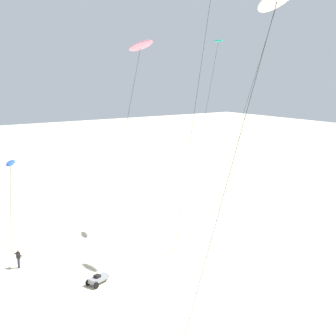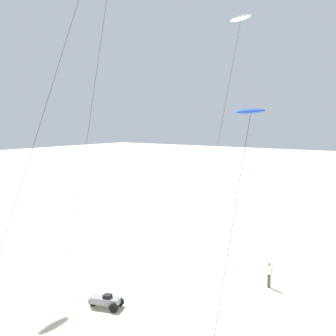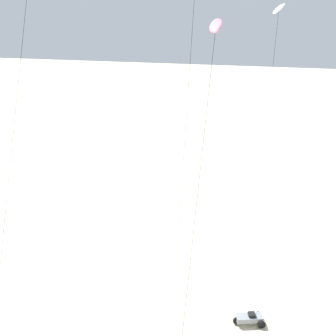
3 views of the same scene
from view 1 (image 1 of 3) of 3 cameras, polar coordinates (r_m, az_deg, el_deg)
kite_navy at (r=40.50m, az=13.97°, el=20.20°), size 10.19×1.28×23.49m
kite_pink at (r=33.69m, az=-3.61°, el=15.17°), size 9.06×1.25×19.20m
kite_teal at (r=47.03m, az=6.40°, el=15.46°), size 6.11×1.12×20.06m
kite_white at (r=19.57m, az=13.75°, el=20.03°), size 8.05×1.49×20.24m
kite_blue at (r=28.04m, az=-19.60°, el=0.36°), size 4.77×1.25×11.63m
kite_flyer_nearest at (r=41.37m, az=-18.69°, el=-10.95°), size 0.68×0.67×1.67m
beach_buggy at (r=37.13m, az=-8.96°, el=-13.93°), size 1.41×2.13×0.82m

